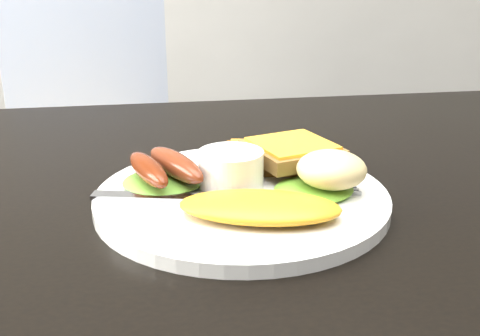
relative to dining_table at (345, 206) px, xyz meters
name	(u,v)px	position (x,y,z in m)	size (l,w,h in m)	color
dining_table	(345,206)	(0.00, 0.00, 0.00)	(1.20, 0.80, 0.04)	black
dining_chair	(88,165)	(-0.36, 0.98, -0.28)	(0.47, 0.47, 0.06)	tan
person	(253,102)	(-0.01, 0.45, 0.00)	(0.53, 0.35, 1.46)	navy
plate	(242,198)	(-0.11, -0.02, 0.03)	(0.27, 0.27, 0.01)	white
lettuce_left	(165,181)	(-0.18, 0.01, 0.04)	(0.08, 0.07, 0.01)	#54822D
lettuce_right	(314,189)	(-0.05, -0.04, 0.04)	(0.08, 0.07, 0.01)	#5EA21F
omelette	(260,207)	(-0.11, -0.08, 0.04)	(0.14, 0.06, 0.02)	gold
sausage_a	(148,169)	(-0.20, 0.00, 0.05)	(0.02, 0.09, 0.02)	#682D07
sausage_b	(175,165)	(-0.17, 0.01, 0.05)	(0.02, 0.10, 0.02)	maroon
ramekin	(231,169)	(-0.12, -0.01, 0.05)	(0.06, 0.06, 0.04)	white
toast_a	(263,158)	(-0.08, 0.05, 0.04)	(0.08, 0.08, 0.01)	brown
toast_b	(292,152)	(-0.05, 0.03, 0.05)	(0.08, 0.08, 0.01)	brown
potato_salad	(331,169)	(-0.03, -0.04, 0.06)	(0.06, 0.06, 0.03)	beige
fork	(192,198)	(-0.16, -0.03, 0.03)	(0.18, 0.01, 0.00)	#ADAFB7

